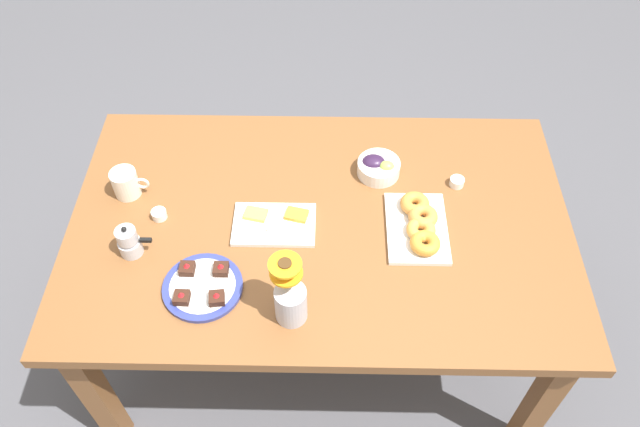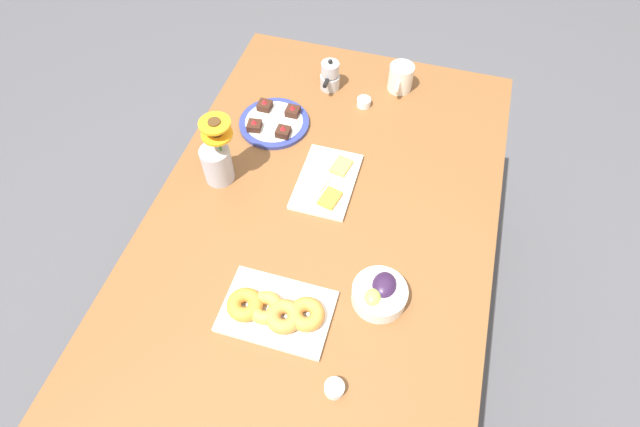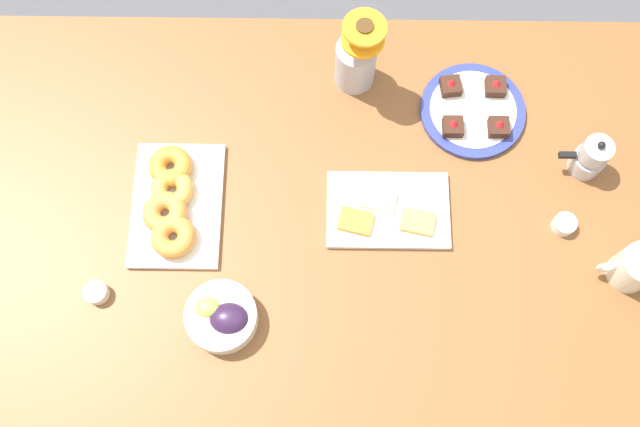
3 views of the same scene
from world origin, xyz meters
name	(u,v)px [view 2 (image 2 of 3)]	position (x,y,z in m)	size (l,w,h in m)	color
ground_plane	(320,323)	(0.00, 0.00, 0.00)	(6.00, 6.00, 0.00)	#4C4C51
dining_table	(320,237)	(0.00, 0.00, 0.65)	(1.60, 1.00, 0.74)	brown
coffee_mug	(401,78)	(-0.63, 0.11, 0.79)	(0.12, 0.09, 0.10)	silver
grape_bowl	(380,293)	(0.19, 0.22, 0.77)	(0.14, 0.14, 0.07)	white
cheese_platter	(327,181)	(-0.14, -0.02, 0.75)	(0.26, 0.17, 0.03)	white
croissant_platter	(276,311)	(0.31, -0.03, 0.76)	(0.19, 0.28, 0.05)	white
jam_cup_honey	(334,388)	(0.45, 0.17, 0.76)	(0.05, 0.05, 0.03)	white
jam_cup_berry	(364,102)	(-0.51, 0.01, 0.76)	(0.05, 0.05, 0.03)	white
dessert_plate	(274,122)	(-0.34, -0.26, 0.75)	(0.24, 0.24, 0.05)	navy
flower_vase	(217,160)	(-0.08, -0.34, 0.82)	(0.10, 0.11, 0.23)	#B2B2BC
moka_pot	(330,76)	(-0.57, -0.13, 0.79)	(0.11, 0.07, 0.12)	#B7B7BC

